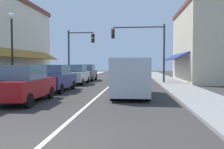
{
  "coord_description": "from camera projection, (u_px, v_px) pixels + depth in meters",
  "views": [
    {
      "loc": [
        2.1,
        -4.9,
        1.83
      ],
      "look_at": [
        0.41,
        12.31,
        1.05
      ],
      "focal_mm": 37.69,
      "sensor_mm": 36.0,
      "label": 1
    }
  ],
  "objects": [
    {
      "name": "sidewalk_right",
      "position": [
        171.0,
        82.0,
        22.52
      ],
      "size": [
        2.6,
        56.0,
        0.12
      ],
      "primitive_type": "cube",
      "color": "gray",
      "rests_on": "ground"
    },
    {
      "name": "lane_center_stripe",
      "position": [
        114.0,
        82.0,
        23.06
      ],
      "size": [
        0.14,
        52.0,
        0.01
      ],
      "primitive_type": "cube",
      "color": "silver",
      "rests_on": "ground"
    },
    {
      "name": "parked_car_second_left",
      "position": [
        56.0,
        78.0,
        15.69
      ],
      "size": [
        1.83,
        4.12,
        1.77
      ],
      "rotation": [
        0.0,
        0.0,
        -0.01
      ],
      "color": "navy",
      "rests_on": "ground"
    },
    {
      "name": "traffic_signal_left_corner",
      "position": [
        77.0,
        48.0,
        24.33
      ],
      "size": [
        2.84,
        0.5,
        5.31
      ],
      "color": "#333333",
      "rests_on": "ground"
    },
    {
      "name": "parked_car_third_left",
      "position": [
        76.0,
        75.0,
        21.04
      ],
      "size": [
        1.83,
        4.12,
        1.77
      ],
      "rotation": [
        0.0,
        0.0,
        0.01
      ],
      "color": "silver",
      "rests_on": "ground"
    },
    {
      "name": "sidewalk_left",
      "position": [
        59.0,
        81.0,
        23.59
      ],
      "size": [
        2.6,
        56.0,
        0.12
      ],
      "primitive_type": "cube",
      "color": "#A39E99",
      "rests_on": "ground"
    },
    {
      "name": "storefront_right_block",
      "position": [
        202.0,
        45.0,
        24.01
      ],
      "size": [
        5.5,
        10.2,
        7.58
      ],
      "color": "beige",
      "rests_on": "ground"
    },
    {
      "name": "van_in_lane",
      "position": [
        130.0,
        76.0,
        13.28
      ],
      "size": [
        2.03,
        5.19,
        2.12
      ],
      "rotation": [
        0.0,
        0.0,
        0.01
      ],
      "color": "#B2B7BC",
      "rests_on": "ground"
    },
    {
      "name": "street_lamp_left_near",
      "position": [
        12.0,
        40.0,
        13.88
      ],
      "size": [
        0.36,
        0.36,
        4.83
      ],
      "color": "black",
      "rests_on": "ground"
    },
    {
      "name": "parked_car_nearest_left",
      "position": [
        24.0,
        84.0,
        11.07
      ],
      "size": [
        1.85,
        4.13,
        1.77
      ],
      "rotation": [
        0.0,
        0.0,
        0.02
      ],
      "color": "maroon",
      "rests_on": "ground"
    },
    {
      "name": "ground_plane",
      "position": [
        114.0,
        83.0,
        23.06
      ],
      "size": [
        80.0,
        80.0,
        0.0
      ],
      "primitive_type": "plane",
      "color": "#33302D"
    },
    {
      "name": "parked_car_far_left",
      "position": [
        87.0,
        73.0,
        25.73
      ],
      "size": [
        1.87,
        4.14,
        1.77
      ],
      "rotation": [
        0.0,
        0.0,
        0.03
      ],
      "color": "#4C5156",
      "rests_on": "ground"
    },
    {
      "name": "traffic_signal_mast_arm",
      "position": [
        145.0,
        43.0,
        22.07
      ],
      "size": [
        5.03,
        0.5,
        5.54
      ],
      "color": "#333333",
      "rests_on": "ground"
    }
  ]
}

